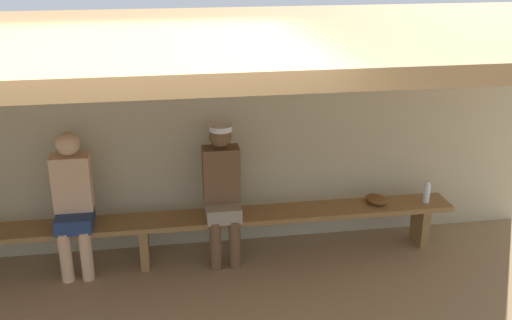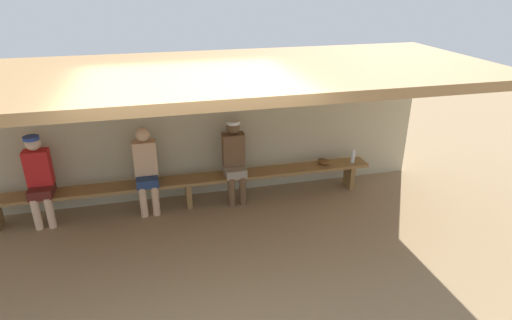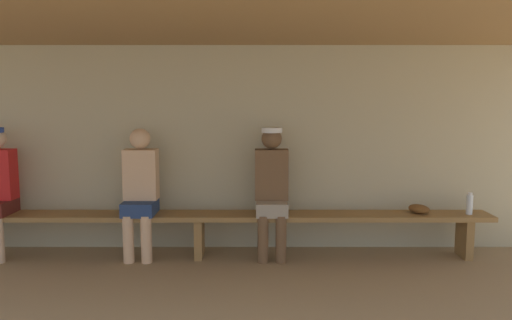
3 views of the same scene
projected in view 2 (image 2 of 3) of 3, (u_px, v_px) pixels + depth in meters
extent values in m
plane|color=#937754|center=(202.00, 263.00, 5.48)|extent=(24.00, 24.00, 0.00)
cube|color=#B7AD8C|center=(182.00, 131.00, 6.82)|extent=(8.00, 0.20, 2.20)
cube|color=#9E7547|center=(185.00, 75.00, 5.20)|extent=(8.00, 2.80, 0.12)
cube|color=olive|center=(188.00, 180.00, 6.69)|extent=(6.00, 0.36, 0.05)
cube|color=olive|center=(189.00, 194.00, 6.78)|extent=(0.08, 0.29, 0.41)
cube|color=olive|center=(349.00, 175.00, 7.39)|extent=(0.08, 0.29, 0.41)
cube|color=#591E19|center=(42.00, 191.00, 6.17)|extent=(0.32, 0.40, 0.14)
cylinder|color=beige|center=(37.00, 214.00, 6.12)|extent=(0.11, 0.11, 0.48)
cylinder|color=beige|center=(50.00, 213.00, 6.16)|extent=(0.11, 0.11, 0.48)
cube|color=red|center=(38.00, 167.00, 6.11)|extent=(0.34, 0.20, 0.52)
sphere|color=beige|center=(33.00, 143.00, 5.96)|extent=(0.21, 0.21, 0.21)
cylinder|color=#2D47A5|center=(31.00, 138.00, 5.89)|extent=(0.21, 0.21, 0.05)
cube|color=gray|center=(235.00, 171.00, 6.80)|extent=(0.32, 0.40, 0.14)
cylinder|color=brown|center=(232.00, 192.00, 6.75)|extent=(0.11, 0.11, 0.48)
cylinder|color=brown|center=(243.00, 191.00, 6.79)|extent=(0.11, 0.11, 0.48)
cube|color=brown|center=(233.00, 149.00, 6.74)|extent=(0.34, 0.20, 0.52)
sphere|color=brown|center=(233.00, 127.00, 6.59)|extent=(0.21, 0.21, 0.21)
cylinder|color=white|center=(233.00, 122.00, 6.52)|extent=(0.21, 0.21, 0.05)
cube|color=navy|center=(147.00, 180.00, 6.50)|extent=(0.32, 0.40, 0.14)
cylinder|color=#DBAD84|center=(143.00, 202.00, 6.45)|extent=(0.11, 0.11, 0.48)
cylinder|color=#DBAD84|center=(156.00, 201.00, 6.49)|extent=(0.11, 0.11, 0.48)
cube|color=#DBAD84|center=(145.00, 158.00, 6.44)|extent=(0.34, 0.20, 0.52)
sphere|color=#DBAD84|center=(143.00, 134.00, 6.29)|extent=(0.21, 0.21, 0.21)
cylinder|color=silver|center=(353.00, 157.00, 7.22)|extent=(0.06, 0.06, 0.20)
cylinder|color=white|center=(353.00, 151.00, 7.18)|extent=(0.05, 0.05, 0.02)
ellipsoid|color=brown|center=(324.00, 162.00, 7.18)|extent=(0.27, 0.29, 0.09)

